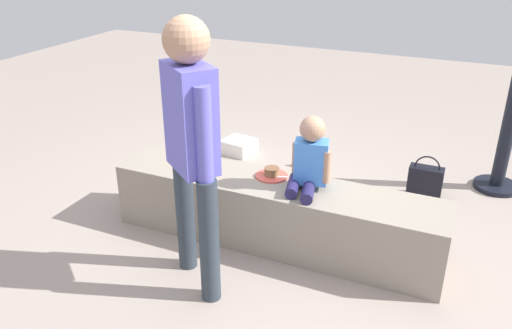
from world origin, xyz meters
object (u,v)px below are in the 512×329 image
object	(u,v)px
child_seated	(310,158)
gift_bag	(315,179)
party_cup_red	(245,176)
cake_plate	(272,174)
cake_box_white	(239,146)
water_bottle_far_side	(274,182)
adult_standing	(192,135)
handbag_black_leather	(425,182)
water_bottle_near_gift	(313,158)

from	to	relation	value
child_seated	gift_bag	size ratio (longest dim) A/B	1.29
party_cup_red	child_seated	bearing A→B (deg)	-42.19
cake_plate	cake_box_white	bearing A→B (deg)	124.69
child_seated	party_cup_red	size ratio (longest dim) A/B	4.32
water_bottle_far_side	party_cup_red	xyz separation A→B (m)	(-0.29, 0.06, -0.03)
adult_standing	handbag_black_leather	bearing A→B (deg)	56.55
adult_standing	cake_box_white	bearing A→B (deg)	108.69
cake_plate	water_bottle_far_side	world-z (taller)	cake_plate
cake_box_white	water_bottle_near_gift	bearing A→B (deg)	-1.04
water_bottle_far_side	cake_box_white	distance (m)	0.87
water_bottle_near_gift	water_bottle_far_side	size ratio (longest dim) A/B	0.99
child_seated	handbag_black_leather	xyz separation A→B (m)	(0.63, 1.06, -0.53)
gift_bag	party_cup_red	xyz separation A→B (m)	(-0.62, 0.03, -0.11)
adult_standing	gift_bag	world-z (taller)	adult_standing
adult_standing	handbag_black_leather	xyz separation A→B (m)	(1.11, 1.68, -0.83)
water_bottle_far_side	party_cup_red	world-z (taller)	water_bottle_far_side
adult_standing	water_bottle_far_side	size ratio (longest dim) A/B	8.23
child_seated	water_bottle_near_gift	world-z (taller)	child_seated
cake_box_white	handbag_black_leather	distance (m)	1.76
cake_plate	water_bottle_near_gift	world-z (taller)	cake_plate
child_seated	handbag_black_leather	size ratio (longest dim) A/B	1.35
gift_bag	adult_standing	bearing A→B (deg)	-103.39
water_bottle_far_side	child_seated	bearing A→B (deg)	-52.67
child_seated	cake_box_white	size ratio (longest dim) A/B	1.76
water_bottle_near_gift	cake_box_white	distance (m)	0.75
party_cup_red	cake_box_white	xyz separation A→B (m)	(-0.33, 0.55, 0.01)
gift_bag	water_bottle_near_gift	world-z (taller)	gift_bag
water_bottle_far_side	party_cup_red	distance (m)	0.30
child_seated	party_cup_red	bearing A→B (deg)	137.81
handbag_black_leather	child_seated	bearing A→B (deg)	-120.71
adult_standing	cake_plate	world-z (taller)	adult_standing
cake_plate	gift_bag	bearing A→B (deg)	79.87
child_seated	cake_plate	xyz separation A→B (m)	(-0.28, 0.06, -0.19)
gift_bag	handbag_black_leather	xyz separation A→B (m)	(0.80, 0.38, -0.03)
cake_box_white	cake_plate	bearing A→B (deg)	-55.31
water_bottle_near_gift	cake_plate	bearing A→B (deg)	-86.11
adult_standing	water_bottle_near_gift	bearing A→B (deg)	86.41
water_bottle_far_side	party_cup_red	size ratio (longest dim) A/B	1.73
cake_plate	water_bottle_near_gift	size ratio (longest dim) A/B	1.17
adult_standing	party_cup_red	xyz separation A→B (m)	(-0.31, 1.33, -0.91)
adult_standing	cake_box_white	distance (m)	2.18
gift_bag	water_bottle_near_gift	distance (m)	0.60
child_seated	adult_standing	xyz separation A→B (m)	(-0.48, -0.62, 0.30)
adult_standing	cake_box_white	size ratio (longest dim) A/B	5.81
cake_plate	party_cup_red	bearing A→B (deg)	127.86
adult_standing	party_cup_red	bearing A→B (deg)	103.13
gift_bag	party_cup_red	distance (m)	0.63
adult_standing	cake_plate	bearing A→B (deg)	73.66
water_bottle_near_gift	water_bottle_far_side	xyz separation A→B (m)	(-0.14, -0.60, 0.00)
water_bottle_near_gift	handbag_black_leather	xyz separation A→B (m)	(0.99, -0.19, 0.05)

